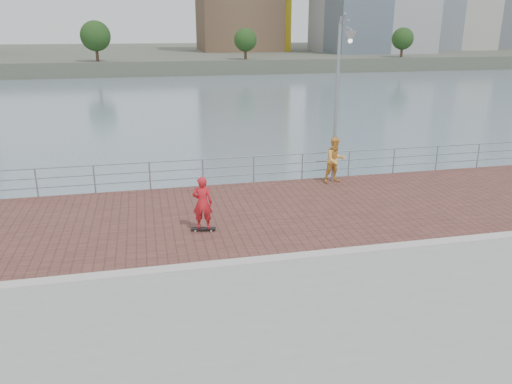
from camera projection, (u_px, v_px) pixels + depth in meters
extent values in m
plane|color=slate|center=(271.00, 323.00, 14.21)|extent=(400.00, 400.00, 0.00)
cube|color=brown|center=(246.00, 214.00, 16.91)|extent=(40.00, 6.80, 0.02)
cube|color=#B7B5AD|center=(272.00, 259.00, 13.57)|extent=(40.00, 0.40, 0.06)
cube|color=#4C5142|center=(152.00, 54.00, 127.20)|extent=(320.00, 95.00, 2.50)
cylinder|color=#8C9EA8|center=(36.00, 183.00, 18.39)|extent=(0.06, 0.06, 1.10)
cylinder|color=#8C9EA8|center=(94.00, 179.00, 18.81)|extent=(0.06, 0.06, 1.10)
cylinder|color=#8C9EA8|center=(150.00, 176.00, 19.24)|extent=(0.06, 0.06, 1.10)
cylinder|color=#8C9EA8|center=(203.00, 173.00, 19.67)|extent=(0.06, 0.06, 1.10)
cylinder|color=#8C9EA8|center=(254.00, 170.00, 20.10)|extent=(0.06, 0.06, 1.10)
cylinder|color=#8C9EA8|center=(302.00, 167.00, 20.53)|extent=(0.06, 0.06, 1.10)
cylinder|color=#8C9EA8|center=(349.00, 164.00, 20.95)|extent=(0.06, 0.06, 1.10)
cylinder|color=#8C9EA8|center=(394.00, 161.00, 21.38)|extent=(0.06, 0.06, 1.10)
cylinder|color=#8C9EA8|center=(437.00, 158.00, 21.81)|extent=(0.06, 0.06, 1.10)
cylinder|color=#8C9EA8|center=(478.00, 156.00, 22.24)|extent=(0.06, 0.06, 1.10)
cylinder|color=#8C9EA8|center=(228.00, 158.00, 19.71)|extent=(39.00, 0.05, 0.05)
cylinder|color=#8C9EA8|center=(228.00, 167.00, 19.83)|extent=(39.00, 0.05, 0.05)
cylinder|color=#8C9EA8|center=(229.00, 176.00, 19.94)|extent=(39.00, 0.05, 0.05)
cylinder|color=gray|center=(336.00, 106.00, 19.50)|extent=(0.12, 0.12, 6.17)
cylinder|color=gray|center=(346.00, 23.00, 18.05)|extent=(0.07, 1.03, 0.07)
cone|color=#B2B2AD|center=(351.00, 29.00, 17.64)|extent=(0.45, 0.45, 0.36)
cube|color=black|center=(203.00, 229.00, 15.43)|extent=(0.78, 0.34, 0.03)
cylinder|color=beige|center=(195.00, 231.00, 15.38)|extent=(0.07, 0.05, 0.06)
cylinder|color=beige|center=(211.00, 231.00, 15.39)|extent=(0.07, 0.05, 0.06)
cylinder|color=beige|center=(196.00, 229.00, 15.51)|extent=(0.07, 0.05, 0.06)
cylinder|color=beige|center=(211.00, 229.00, 15.52)|extent=(0.07, 0.05, 0.06)
imported|color=red|center=(202.00, 203.00, 15.17)|extent=(0.68, 0.51, 1.67)
imported|color=#F0AC46|center=(335.00, 160.00, 20.00)|extent=(1.01, 0.85, 1.85)
cylinder|color=#473323|center=(97.00, 50.00, 82.01)|extent=(0.50, 0.50, 3.79)
sphere|color=#193814|center=(95.00, 36.00, 81.32)|extent=(4.87, 4.87, 4.87)
cylinder|color=#473323|center=(245.00, 50.00, 87.33)|extent=(0.50, 0.50, 3.09)
sphere|color=#193814|center=(245.00, 40.00, 86.77)|extent=(3.98, 3.98, 3.98)
cylinder|color=#473323|center=(402.00, 49.00, 93.58)|extent=(0.50, 0.50, 3.13)
sphere|color=#193814|center=(403.00, 39.00, 93.02)|extent=(4.03, 4.03, 4.03)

